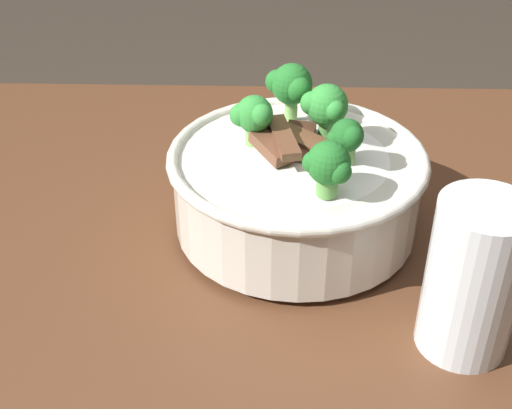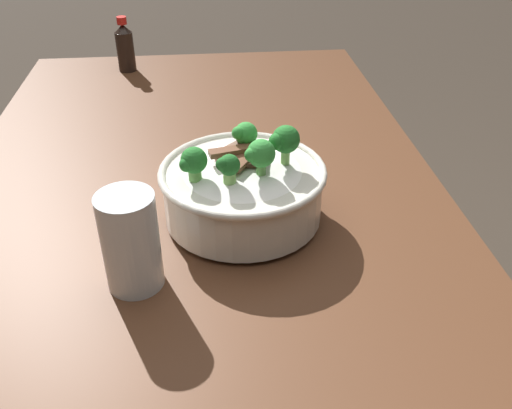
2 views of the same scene
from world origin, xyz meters
The scene contains 3 objects.
dining_table centered at (0.00, 0.00, 0.70)m, with size 1.55×0.85×0.79m.
rice_bowl centered at (-0.03, -0.07, 0.85)m, with size 0.25×0.25×0.15m.
drinking_glass centered at (-0.17, 0.09, 0.85)m, with size 0.08×0.08×0.14m.
Camera 1 is at (-0.01, 0.51, 1.21)m, focal length 48.48 mm.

